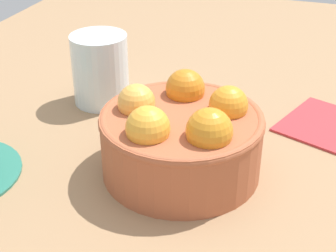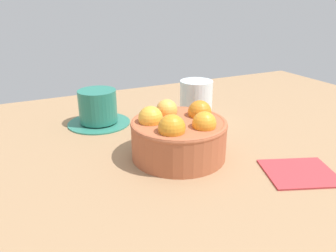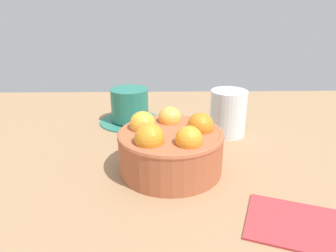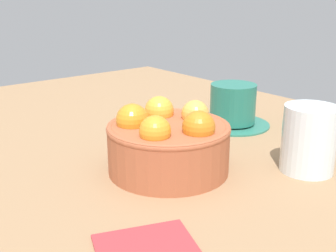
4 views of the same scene
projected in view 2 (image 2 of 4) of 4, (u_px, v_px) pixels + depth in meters
The scene contains 5 objects.
ground_plane at pixel (178, 165), 60.68cm from camera, with size 137.24×94.82×3.49cm, color #997551.
terracotta_bowl at pixel (179, 134), 58.47cm from camera, with size 16.74×16.74×9.49cm.
coffee_cup at pixel (98, 109), 73.94cm from camera, with size 13.76×13.76×7.68cm.
water_glass at pixel (196, 101), 75.62cm from camera, with size 7.30×7.30×9.21cm, color silver.
folded_napkin at pixel (300, 172), 54.07cm from camera, with size 10.98×9.57×0.60cm, color #B23338.
Camera 2 is at (-25.14, -47.76, 26.92)cm, focal length 35.95 mm.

